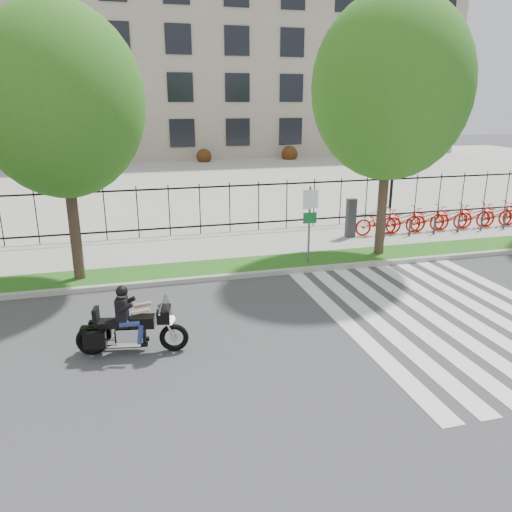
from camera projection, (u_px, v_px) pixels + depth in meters
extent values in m
plane|color=#3E3E41|center=(263.00, 338.00, 11.51)|extent=(120.00, 120.00, 0.00)
cube|color=#9D9B94|center=(227.00, 277.00, 15.26)|extent=(60.00, 0.20, 0.15)
cube|color=#195415|center=(221.00, 268.00, 16.05)|extent=(60.00, 1.50, 0.15)
cube|color=#A9A59E|center=(208.00, 247.00, 18.35)|extent=(60.00, 3.50, 0.15)
cube|color=#A9A59E|center=(165.00, 179.00, 34.54)|extent=(80.00, 34.00, 0.10)
cube|color=gray|center=(142.00, 51.00, 50.01)|extent=(60.00, 20.00, 20.00)
cylinder|color=black|center=(393.00, 169.00, 24.44)|extent=(0.14, 0.14, 4.00)
cylinder|color=black|center=(396.00, 130.00, 23.87)|extent=(0.06, 0.70, 0.70)
sphere|color=white|center=(390.00, 128.00, 23.76)|extent=(0.36, 0.36, 0.36)
sphere|color=white|center=(403.00, 127.00, 23.93)|extent=(0.36, 0.36, 0.36)
cylinder|color=#32221B|center=(73.00, 218.00, 14.41)|extent=(0.32, 0.32, 3.70)
ellipsoid|color=#1D4E12|center=(60.00, 101.00, 13.45)|extent=(4.54, 4.54, 5.22)
cylinder|color=#32221B|center=(383.00, 197.00, 16.81)|extent=(0.32, 0.32, 3.95)
ellipsoid|color=#1D4E12|center=(391.00, 87.00, 15.77)|extent=(5.08, 5.08, 5.84)
cube|color=#2D2D33|center=(351.00, 218.00, 19.25)|extent=(0.35, 0.25, 1.50)
imported|color=#BC0E00|center=(379.00, 222.00, 19.61)|extent=(1.98, 0.69, 1.04)
cylinder|color=#2D2D33|center=(384.00, 229.00, 19.20)|extent=(0.08, 0.08, 0.70)
imported|color=#BC0E00|center=(403.00, 220.00, 19.88)|extent=(1.98, 0.69, 1.04)
cylinder|color=#2D2D33|center=(410.00, 227.00, 19.47)|extent=(0.08, 0.08, 0.70)
imported|color=#BC0E00|center=(428.00, 219.00, 20.15)|extent=(1.98, 0.69, 1.04)
cylinder|color=#2D2D33|center=(435.00, 225.00, 19.74)|extent=(0.08, 0.08, 0.70)
imported|color=#BC0E00|center=(451.00, 217.00, 20.43)|extent=(1.98, 0.69, 1.04)
cylinder|color=#2D2D33|center=(459.00, 224.00, 20.02)|extent=(0.08, 0.08, 0.70)
imported|color=#BC0E00|center=(474.00, 215.00, 20.70)|extent=(1.98, 0.69, 1.04)
cylinder|color=#2D2D33|center=(482.00, 222.00, 20.29)|extent=(0.08, 0.08, 0.70)
imported|color=#BC0E00|center=(497.00, 214.00, 20.97)|extent=(1.98, 0.69, 1.04)
cylinder|color=#2D2D33|center=(505.00, 221.00, 20.56)|extent=(0.08, 0.08, 0.70)
cylinder|color=#59595B|center=(309.00, 225.00, 16.03)|extent=(0.07, 0.07, 2.50)
cube|color=white|center=(310.00, 199.00, 15.74)|extent=(0.50, 0.03, 0.60)
cube|color=#0C6626|center=(310.00, 218.00, 15.92)|extent=(0.45, 0.03, 0.35)
torus|color=black|center=(174.00, 337.00, 10.83)|extent=(0.65, 0.23, 0.64)
torus|color=black|center=(92.00, 341.00, 10.69)|extent=(0.69, 0.26, 0.67)
cube|color=black|center=(164.00, 314.00, 10.65)|extent=(0.36, 0.55, 0.28)
cube|color=#26262B|center=(167.00, 305.00, 10.59)|extent=(0.22, 0.48, 0.28)
cube|color=silver|center=(131.00, 335.00, 10.73)|extent=(0.60, 0.41, 0.37)
cube|color=black|center=(143.00, 321.00, 10.66)|extent=(0.55, 0.40, 0.24)
cube|color=black|center=(114.00, 323.00, 10.62)|extent=(0.69, 0.44, 0.13)
cube|color=black|center=(96.00, 315.00, 10.53)|extent=(0.15, 0.32, 0.31)
cube|color=black|center=(95.00, 340.00, 10.40)|extent=(0.48, 0.23, 0.37)
cube|color=black|center=(100.00, 328.00, 10.92)|extent=(0.48, 0.23, 0.37)
cube|color=black|center=(122.00, 309.00, 10.53)|extent=(0.28, 0.40, 0.48)
sphere|color=tan|center=(122.00, 293.00, 10.43)|extent=(0.21, 0.21, 0.21)
sphere|color=black|center=(122.00, 292.00, 10.42)|extent=(0.25, 0.25, 0.25)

